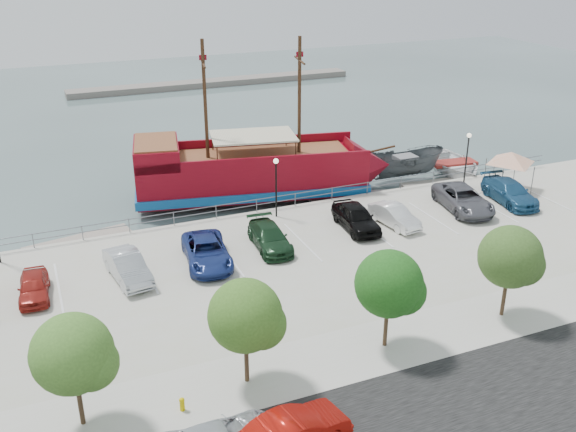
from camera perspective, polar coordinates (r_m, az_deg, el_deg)
name	(u,v)px	position (r m, az deg, el deg)	size (l,w,h in m)	color
ground	(315,269)	(40.22, 2.43, -4.75)	(160.00, 160.00, 0.00)	#3D4E4C
street	(481,419)	(28.50, 16.81, -16.87)	(100.00, 8.00, 0.04)	black
sidewalk	(402,341)	(32.25, 10.12, -10.85)	(100.00, 4.00, 0.05)	#B3AFA5
seawall_railing	(270,203)	(46.07, -1.65, 1.16)	(50.00, 0.06, 1.00)	slate
far_shore	(214,83)	(92.48, -6.58, 11.70)	(40.00, 3.00, 0.80)	slate
pirate_ship	(270,171)	(50.48, -1.63, 3.98)	(20.99, 9.42, 13.02)	maroon
patrol_boat	(405,167)	(55.18, 10.33, 4.34)	(2.50, 6.66, 2.58)	#474D51
speedboat	(453,167)	(57.77, 14.44, 4.28)	(5.15, 7.21, 1.49)	white
dock_west	(79,243)	(45.33, -18.06, -2.28)	(7.05, 2.01, 0.40)	gray
dock_mid	(354,198)	(50.76, 5.89, 1.59)	(7.05, 2.02, 0.40)	gray
dock_east	(438,185)	(54.81, 13.22, 2.73)	(6.25, 1.79, 0.36)	gray
canopy_tent	(512,152)	(52.03, 19.28, 5.39)	(4.88, 4.88, 3.47)	slate
street_sedan	(293,432)	(25.67, 0.42, -18.67)	(1.63, 4.68, 1.54)	#A91109
fire_hydrant	(182,404)	(27.88, -9.40, -16.15)	(0.23, 0.23, 0.66)	#DDBE00
lamp_post_mid	(276,177)	(44.07, -1.07, 3.47)	(0.36, 0.36, 4.28)	black
lamp_post_right	(468,150)	(51.83, 15.67, 5.68)	(0.36, 0.36, 4.28)	black
tree_b	(77,356)	(26.40, -18.27, -11.74)	(3.30, 3.20, 5.00)	#473321
tree_c	(249,318)	(27.42, -3.48, -9.01)	(3.30, 3.20, 5.00)	#473321
tree_d	(392,286)	(30.08, 9.25, -6.14)	(3.30, 3.20, 5.00)	#473321
tree_e	(513,259)	(33.99, 19.39, -3.61)	(3.30, 3.20, 5.00)	#473321
parked_car_a	(34,286)	(37.58, -21.67, -5.84)	(1.56, 3.88, 1.32)	maroon
parked_car_b	(128,267)	(37.81, -14.06, -4.41)	(1.64, 4.69, 1.55)	#ABB0B5
parked_car_c	(207,252)	(38.72, -7.23, -3.17)	(2.53, 5.48, 1.52)	navy
parked_car_d	(270,237)	(40.37, -1.63, -1.91)	(1.99, 4.90, 1.42)	#16341C
parked_car_e	(356,217)	(43.18, 6.06, -0.10)	(1.98, 4.92, 1.68)	black
parked_car_f	(394,216)	(44.11, 9.44, 0.03)	(1.47, 4.23, 1.39)	white
parked_car_g	(463,199)	(47.71, 15.32, 1.47)	(2.70, 5.85, 1.63)	#54555D
parked_car_h	(510,192)	(50.10, 19.11, 2.03)	(2.22, 5.47, 1.59)	navy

